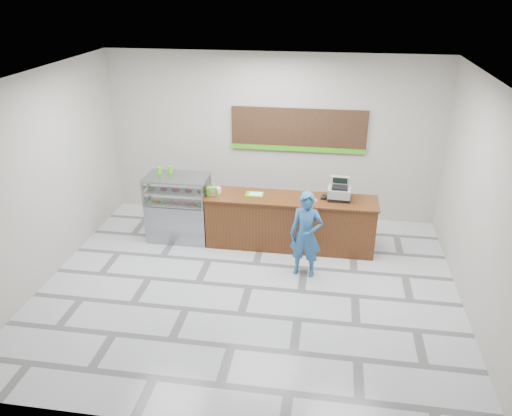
% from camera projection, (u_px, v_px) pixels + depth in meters
% --- Properties ---
extents(floor, '(7.00, 7.00, 0.00)m').
position_uv_depth(floor, '(249.00, 287.00, 8.52)').
color(floor, silver).
rests_on(floor, ground).
extents(back_wall, '(7.00, 0.00, 7.00)m').
position_uv_depth(back_wall, '(272.00, 138.00, 10.48)').
color(back_wall, '#B5B0A7').
rests_on(back_wall, floor).
extents(ceiling, '(7.00, 7.00, 0.00)m').
position_uv_depth(ceiling, '(248.00, 79.00, 7.06)').
color(ceiling, silver).
rests_on(ceiling, back_wall).
extents(sales_counter, '(3.26, 0.76, 1.03)m').
position_uv_depth(sales_counter, '(290.00, 222.00, 9.62)').
color(sales_counter, '#5D3216').
rests_on(sales_counter, floor).
extents(display_case, '(1.22, 0.72, 1.33)m').
position_uv_depth(display_case, '(179.00, 207.00, 9.86)').
color(display_case, gray).
rests_on(display_case, floor).
extents(menu_board, '(2.80, 0.06, 0.90)m').
position_uv_depth(menu_board, '(298.00, 131.00, 10.29)').
color(menu_board, black).
rests_on(menu_board, back_wall).
extents(cash_register, '(0.45, 0.47, 0.40)m').
position_uv_depth(cash_register, '(339.00, 191.00, 9.33)').
color(cash_register, black).
rests_on(cash_register, sales_counter).
extents(card_terminal, '(0.12, 0.19, 0.04)m').
position_uv_depth(card_terminal, '(324.00, 197.00, 9.38)').
color(card_terminal, black).
rests_on(card_terminal, sales_counter).
extents(serving_tray, '(0.35, 0.26, 0.02)m').
position_uv_depth(serving_tray, '(255.00, 194.00, 9.54)').
color(serving_tray, green).
rests_on(serving_tray, sales_counter).
extents(napkin_box, '(0.16, 0.16, 0.11)m').
position_uv_depth(napkin_box, '(217.00, 190.00, 9.59)').
color(napkin_box, white).
rests_on(napkin_box, sales_counter).
extents(straw_cup, '(0.07, 0.07, 0.11)m').
position_uv_depth(straw_cup, '(215.00, 190.00, 9.59)').
color(straw_cup, silver).
rests_on(straw_cup, sales_counter).
extents(promo_box, '(0.21, 0.16, 0.17)m').
position_uv_depth(promo_box, '(212.00, 191.00, 9.48)').
color(promo_box, '#43B118').
rests_on(promo_box, sales_counter).
extents(donut_decal, '(0.18, 0.18, 0.00)m').
position_uv_depth(donut_decal, '(313.00, 200.00, 9.31)').
color(donut_decal, '#E26689').
rests_on(donut_decal, sales_counter).
extents(green_cup_left, '(0.08, 0.08, 0.13)m').
position_uv_depth(green_cup_left, '(159.00, 170.00, 9.72)').
color(green_cup_left, '#43B118').
rests_on(green_cup_left, display_case).
extents(green_cup_right, '(0.09, 0.09, 0.15)m').
position_uv_depth(green_cup_right, '(170.00, 169.00, 9.74)').
color(green_cup_right, '#43B118').
rests_on(green_cup_right, display_case).
extents(customer, '(0.62, 0.45, 1.56)m').
position_uv_depth(customer, '(306.00, 235.00, 8.60)').
color(customer, '#285C93').
rests_on(customer, floor).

